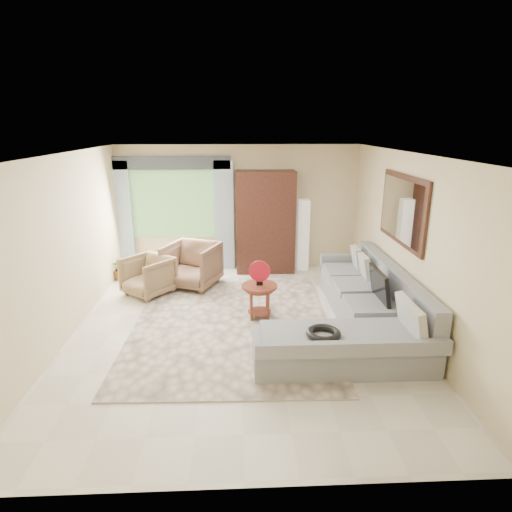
{
  "coord_description": "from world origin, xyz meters",
  "views": [
    {
      "loc": [
        -0.04,
        -5.91,
        2.98
      ],
      "look_at": [
        0.25,
        0.35,
        1.05
      ],
      "focal_mm": 30.0,
      "sensor_mm": 36.0,
      "label": 1
    }
  ],
  "objects_px": {
    "armchair_right": "(192,265)",
    "armoire": "(265,222)",
    "tv_screen": "(379,285)",
    "floor_lamp": "(303,235)",
    "coffee_table": "(259,301)",
    "potted_plant": "(120,267)",
    "sectional_sofa": "(361,314)",
    "armchair_left": "(148,276)"
  },
  "relations": [
    {
      "from": "sectional_sofa",
      "to": "floor_lamp",
      "type": "height_order",
      "value": "floor_lamp"
    },
    {
      "from": "tv_screen",
      "to": "coffee_table",
      "type": "height_order",
      "value": "tv_screen"
    },
    {
      "from": "tv_screen",
      "to": "coffee_table",
      "type": "distance_m",
      "value": 1.86
    },
    {
      "from": "armoire",
      "to": "tv_screen",
      "type": "bearing_deg",
      "value": -62.15
    },
    {
      "from": "armoire",
      "to": "potted_plant",
      "type": "bearing_deg",
      "value": -172.31
    },
    {
      "from": "sectional_sofa",
      "to": "armchair_left",
      "type": "height_order",
      "value": "sectional_sofa"
    },
    {
      "from": "armchair_left",
      "to": "potted_plant",
      "type": "xyz_separation_m",
      "value": [
        -0.73,
        0.85,
        -0.11
      ]
    },
    {
      "from": "sectional_sofa",
      "to": "tv_screen",
      "type": "height_order",
      "value": "tv_screen"
    },
    {
      "from": "armchair_right",
      "to": "armoire",
      "type": "distance_m",
      "value": 1.81
    },
    {
      "from": "armchair_left",
      "to": "floor_lamp",
      "type": "bearing_deg",
      "value": 63.03
    },
    {
      "from": "sectional_sofa",
      "to": "armchair_right",
      "type": "bearing_deg",
      "value": 142.98
    },
    {
      "from": "coffee_table",
      "to": "floor_lamp",
      "type": "relative_size",
      "value": 0.38
    },
    {
      "from": "armoire",
      "to": "floor_lamp",
      "type": "relative_size",
      "value": 1.4
    },
    {
      "from": "tv_screen",
      "to": "floor_lamp",
      "type": "height_order",
      "value": "floor_lamp"
    },
    {
      "from": "potted_plant",
      "to": "floor_lamp",
      "type": "height_order",
      "value": "floor_lamp"
    },
    {
      "from": "tv_screen",
      "to": "armoire",
      "type": "xyz_separation_m",
      "value": [
        -1.5,
        2.84,
        0.33
      ]
    },
    {
      "from": "tv_screen",
      "to": "armchair_right",
      "type": "bearing_deg",
      "value": 146.32
    },
    {
      "from": "coffee_table",
      "to": "armchair_left",
      "type": "bearing_deg",
      "value": 150.78
    },
    {
      "from": "armchair_right",
      "to": "armoire",
      "type": "height_order",
      "value": "armoire"
    },
    {
      "from": "tv_screen",
      "to": "armchair_right",
      "type": "relative_size",
      "value": 0.79
    },
    {
      "from": "armchair_left",
      "to": "armoire",
      "type": "bearing_deg",
      "value": 68.99
    },
    {
      "from": "sectional_sofa",
      "to": "armchair_right",
      "type": "relative_size",
      "value": 3.71
    },
    {
      "from": "coffee_table",
      "to": "potted_plant",
      "type": "distance_m",
      "value": 3.33
    },
    {
      "from": "tv_screen",
      "to": "armchair_left",
      "type": "relative_size",
      "value": 0.95
    },
    {
      "from": "armchair_left",
      "to": "coffee_table",
      "type": "bearing_deg",
      "value": 10.3
    },
    {
      "from": "sectional_sofa",
      "to": "armchair_left",
      "type": "relative_size",
      "value": 4.45
    },
    {
      "from": "sectional_sofa",
      "to": "armchair_left",
      "type": "distance_m",
      "value": 3.82
    },
    {
      "from": "tv_screen",
      "to": "potted_plant",
      "type": "xyz_separation_m",
      "value": [
        -4.45,
        2.44,
        -0.48
      ]
    },
    {
      "from": "potted_plant",
      "to": "armoire",
      "type": "bearing_deg",
      "value": 7.69
    },
    {
      "from": "armchair_left",
      "to": "armchair_right",
      "type": "relative_size",
      "value": 0.83
    },
    {
      "from": "sectional_sofa",
      "to": "potted_plant",
      "type": "bearing_deg",
      "value": 149.11
    },
    {
      "from": "coffee_table",
      "to": "floor_lamp",
      "type": "xyz_separation_m",
      "value": [
        1.04,
        2.41,
        0.45
      ]
    },
    {
      "from": "armchair_left",
      "to": "armoire",
      "type": "distance_m",
      "value": 2.63
    },
    {
      "from": "coffee_table",
      "to": "armoire",
      "type": "height_order",
      "value": "armoire"
    },
    {
      "from": "armchair_right",
      "to": "armoire",
      "type": "relative_size",
      "value": 0.44
    },
    {
      "from": "tv_screen",
      "to": "coffee_table",
      "type": "bearing_deg",
      "value": 164.34
    },
    {
      "from": "sectional_sofa",
      "to": "armoire",
      "type": "xyz_separation_m",
      "value": [
        -1.23,
        2.9,
        0.77
      ]
    },
    {
      "from": "sectional_sofa",
      "to": "coffee_table",
      "type": "height_order",
      "value": "sectional_sofa"
    },
    {
      "from": "potted_plant",
      "to": "sectional_sofa",
      "type": "bearing_deg",
      "value": -30.89
    },
    {
      "from": "potted_plant",
      "to": "floor_lamp",
      "type": "xyz_separation_m",
      "value": [
        3.75,
        0.46,
        0.51
      ]
    },
    {
      "from": "tv_screen",
      "to": "coffee_table",
      "type": "xyz_separation_m",
      "value": [
        -1.74,
        0.49,
        -0.42
      ]
    },
    {
      "from": "tv_screen",
      "to": "floor_lamp",
      "type": "distance_m",
      "value": 2.98
    }
  ]
}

